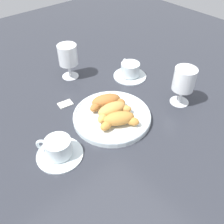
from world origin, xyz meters
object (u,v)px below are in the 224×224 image
coffee_cup_far (130,71)px  sugar_packet (65,104)px  coffee_cup_near (58,149)px  juice_glass_right (68,56)px  croissant_small (112,110)px  croissant_extra (119,120)px  juice_glass_left (184,81)px  croissant_large (106,101)px  pastry_plate (112,116)px

coffee_cup_far → sugar_packet: coffee_cup_far is taller
coffee_cup_near → juice_glass_right: 0.42m
croissant_small → croissant_extra: 0.05m
croissant_small → juice_glass_left: juice_glass_left is taller
coffee_cup_far → sugar_packet: 0.31m
coffee_cup_near → coffee_cup_far: same height
coffee_cup_far → juice_glass_left: size_ratio=0.97×
croissant_large → juice_glass_right: juice_glass_right is taller
croissant_small → coffee_cup_near: size_ratio=0.99×
coffee_cup_far → juice_glass_right: (0.19, -0.16, 0.07)m
croissant_small → croissant_extra: same height
croissant_large → juice_glass_left: (-0.23, 0.14, 0.05)m
pastry_plate → juice_glass_right: (-0.04, -0.31, 0.08)m
pastry_plate → coffee_cup_far: 0.27m
croissant_small → juice_glass_left: 0.27m
croissant_extra → coffee_cup_near: bearing=-9.4°
pastry_plate → coffee_cup_near: bearing=4.5°
juice_glass_right → sugar_packet: (0.12, 0.14, -0.09)m
juice_glass_right → pastry_plate: bearing=82.9°
croissant_small → juice_glass_left: size_ratio=0.96×
coffee_cup_far → coffee_cup_near: bearing=20.4°
coffee_cup_far → croissant_small: bearing=33.6°
coffee_cup_far → sugar_packet: (0.30, -0.02, -0.02)m
croissant_large → sugar_packet: 0.16m
croissant_extra → croissant_large: bearing=-107.2°
croissant_large → croissant_small: 0.05m
juice_glass_left → coffee_cup_far: bearing=-85.6°
coffee_cup_near → juice_glass_left: size_ratio=0.97×
coffee_cup_near → juice_glass_left: (-0.46, 0.08, 0.07)m
coffee_cup_near → coffee_cup_far: bearing=-159.6°
croissant_small → juice_glass_right: size_ratio=0.96×
coffee_cup_near → sugar_packet: coffee_cup_near is taller
croissant_extra → juice_glass_right: bearing=-98.7°
pastry_plate → sugar_packet: bearing=-65.0°
coffee_cup_near → croissant_extra: bearing=170.6°
coffee_cup_far → juice_glass_right: 0.26m
croissant_extra → coffee_cup_near: (0.20, -0.03, -0.01)m
croissant_large → coffee_cup_far: size_ratio=0.93×
pastry_plate → coffee_cup_near: 0.22m
coffee_cup_near → juice_glass_right: size_ratio=0.97×
croissant_small → sugar_packet: (0.08, -0.17, -0.04)m
juice_glass_right → sugar_packet: size_ratio=2.80×
coffee_cup_far → sugar_packet: bearing=-3.8°
coffee_cup_far → juice_glass_left: juice_glass_left is taller
juice_glass_right → juice_glass_left: bearing=117.1°
sugar_packet → coffee_cup_near: bearing=61.8°
croissant_small → juice_glass_right: 0.32m
coffee_cup_near → sugar_packet: (-0.14, -0.18, -0.02)m
coffee_cup_near → coffee_cup_far: 0.47m
croissant_large → coffee_cup_far: (-0.21, -0.10, -0.01)m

